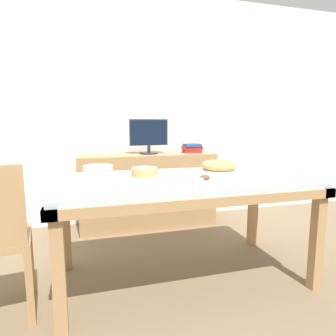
% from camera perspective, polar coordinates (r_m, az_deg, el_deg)
% --- Properties ---
extents(ground_plane, '(12.00, 12.00, 0.00)m').
position_cam_1_polar(ground_plane, '(2.41, 2.77, -19.99)').
color(ground_plane, '#7A664C').
extents(wall_back, '(8.00, 0.10, 2.60)m').
position_cam_1_polar(wall_back, '(3.58, -5.12, 10.97)').
color(wall_back, white).
rests_on(wall_back, ground).
extents(dining_table, '(1.81, 0.93, 0.76)m').
position_cam_1_polar(dining_table, '(2.17, 2.90, -4.14)').
color(dining_table, silver).
rests_on(dining_table, ground).
extents(sideboard, '(1.49, 0.44, 0.81)m').
position_cam_1_polar(sideboard, '(3.37, -3.92, -4.19)').
color(sideboard, tan).
rests_on(sideboard, ground).
extents(computer_monitor, '(0.42, 0.20, 0.38)m').
position_cam_1_polar(computer_monitor, '(3.29, -3.69, 5.99)').
color(computer_monitor, '#262628').
rests_on(computer_monitor, sideboard).
extents(book_stack, '(0.23, 0.17, 0.10)m').
position_cam_1_polar(book_stack, '(3.45, 4.61, 3.80)').
color(book_stack, maroon).
rests_on(book_stack, sideboard).
extents(cake_chocolate_round, '(0.29, 0.29, 0.07)m').
position_cam_1_polar(cake_chocolate_round, '(2.17, -4.50, -1.02)').
color(cake_chocolate_round, silver).
rests_on(cake_chocolate_round, dining_table).
extents(cake_golden_bundt, '(0.31, 0.31, 0.08)m').
position_cam_1_polar(cake_golden_bundt, '(2.48, 9.65, 0.33)').
color(cake_golden_bundt, silver).
rests_on(cake_golden_bundt, dining_table).
extents(pastry_platter, '(0.34, 0.34, 0.04)m').
position_cam_1_polar(pastry_platter, '(2.00, 5.18, -2.35)').
color(pastry_platter, silver).
rests_on(pastry_platter, dining_table).
extents(plate_stack, '(0.21, 0.21, 0.09)m').
position_cam_1_polar(plate_stack, '(2.20, -13.16, -0.69)').
color(plate_stack, silver).
rests_on(plate_stack, dining_table).
extents(tealight_near_front, '(0.04, 0.04, 0.04)m').
position_cam_1_polar(tealight_near_front, '(2.32, 23.50, -1.56)').
color(tealight_near_front, silver).
rests_on(tealight_near_front, dining_table).
extents(tealight_left_edge, '(0.04, 0.04, 0.04)m').
position_cam_1_polar(tealight_left_edge, '(1.76, -10.48, -4.07)').
color(tealight_left_edge, silver).
rests_on(tealight_left_edge, dining_table).
extents(tealight_near_cakes, '(0.04, 0.04, 0.04)m').
position_cam_1_polar(tealight_near_cakes, '(2.20, -17.98, -1.81)').
color(tealight_near_cakes, silver).
rests_on(tealight_near_cakes, dining_table).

